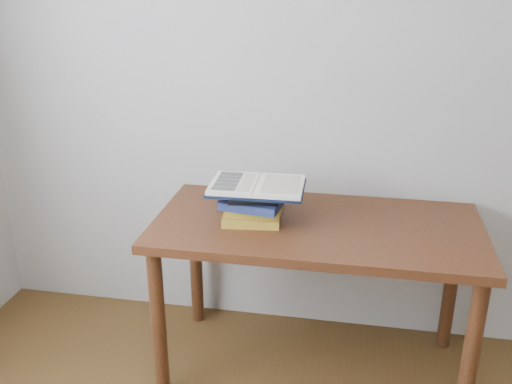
# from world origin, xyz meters

# --- Properties ---
(room_shell) EXTENTS (3.54, 3.54, 2.62)m
(room_shell) POSITION_xyz_m (-0.08, 0.01, 1.63)
(room_shell) COLOR #A7A49E
(room_shell) RESTS_ON ground
(desk) EXTENTS (1.32, 0.66, 0.71)m
(desk) POSITION_xyz_m (-0.10, 1.38, 0.61)
(desk) COLOR #4D2913
(desk) RESTS_ON ground
(book_stack) EXTENTS (0.26, 0.20, 0.13)m
(book_stack) POSITION_xyz_m (-0.35, 1.35, 0.77)
(book_stack) COLOR #A78526
(book_stack) RESTS_ON desk
(open_book) EXTENTS (0.38, 0.27, 0.03)m
(open_book) POSITION_xyz_m (-0.34, 1.37, 0.86)
(open_book) COLOR black
(open_book) RESTS_ON book_stack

